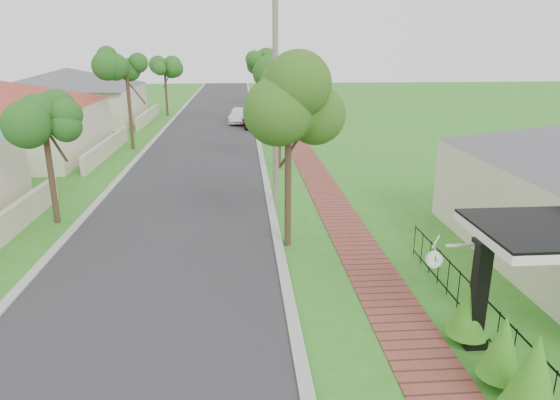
{
  "coord_description": "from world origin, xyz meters",
  "views": [
    {
      "loc": [
        -0.47,
        -10.32,
        6.4
      ],
      "look_at": [
        0.73,
        5.38,
        1.5
      ],
      "focal_mm": 32.0,
      "sensor_mm": 36.0,
      "label": 1
    }
  ],
  "objects_px": {
    "porch_post": "(478,300)",
    "parked_car_red": "(252,120)",
    "station_clock": "(436,258)",
    "near_tree": "(288,106)",
    "utility_pole": "(275,95)",
    "parked_car_white": "(241,116)"
  },
  "relations": [
    {
      "from": "porch_post",
      "to": "utility_pole",
      "type": "relative_size",
      "value": 0.28
    },
    {
      "from": "parked_car_red",
      "to": "utility_pole",
      "type": "distance_m",
      "value": 20.46
    },
    {
      "from": "near_tree",
      "to": "parked_car_red",
      "type": "bearing_deg",
      "value": 91.41
    },
    {
      "from": "near_tree",
      "to": "utility_pole",
      "type": "bearing_deg",
      "value": 90.77
    },
    {
      "from": "near_tree",
      "to": "parked_car_white",
      "type": "bearing_deg",
      "value": 93.19
    },
    {
      "from": "porch_post",
      "to": "parked_car_red",
      "type": "distance_m",
      "value": 31.37
    },
    {
      "from": "parked_car_white",
      "to": "utility_pole",
      "type": "bearing_deg",
      "value": -74.48
    },
    {
      "from": "station_clock",
      "to": "porch_post",
      "type": "bearing_deg",
      "value": -25.15
    },
    {
      "from": "porch_post",
      "to": "parked_car_white",
      "type": "distance_m",
      "value": 33.8
    },
    {
      "from": "parked_car_white",
      "to": "parked_car_red",
      "type": "bearing_deg",
      "value": -56.89
    },
    {
      "from": "parked_car_red",
      "to": "station_clock",
      "type": "height_order",
      "value": "station_clock"
    },
    {
      "from": "utility_pole",
      "to": "station_clock",
      "type": "xyz_separation_m",
      "value": [
        2.8,
        -10.6,
        -2.55
      ]
    },
    {
      "from": "parked_car_white",
      "to": "station_clock",
      "type": "distance_m",
      "value": 33.31
    },
    {
      "from": "parked_car_red",
      "to": "station_clock",
      "type": "xyz_separation_m",
      "value": [
        3.35,
        -30.69,
        1.3
      ]
    },
    {
      "from": "porch_post",
      "to": "utility_pole",
      "type": "xyz_separation_m",
      "value": [
        -3.65,
        11.0,
        3.38
      ]
    },
    {
      "from": "parked_car_red",
      "to": "near_tree",
      "type": "distance_m",
      "value": 25.27
    },
    {
      "from": "porch_post",
      "to": "station_clock",
      "type": "xyz_separation_m",
      "value": [
        -0.85,
        0.4,
        0.83
      ]
    },
    {
      "from": "utility_pole",
      "to": "station_clock",
      "type": "relative_size",
      "value": 8.53
    },
    {
      "from": "parked_car_red",
      "to": "porch_post",
      "type": "bearing_deg",
      "value": -88.44
    },
    {
      "from": "near_tree",
      "to": "station_clock",
      "type": "distance_m",
      "value": 6.89
    },
    {
      "from": "porch_post",
      "to": "parked_car_white",
      "type": "relative_size",
      "value": 0.65
    },
    {
      "from": "near_tree",
      "to": "utility_pole",
      "type": "xyz_separation_m",
      "value": [
        -0.07,
        4.86,
        -0.1
      ]
    }
  ]
}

